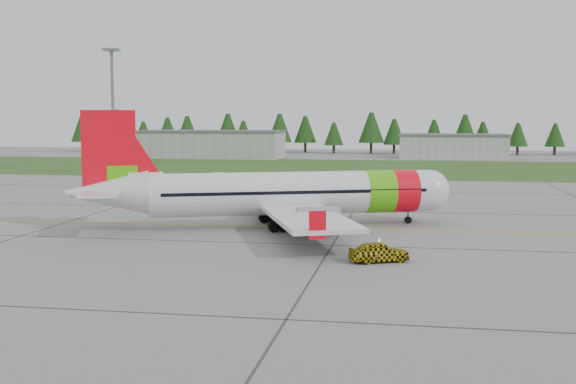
# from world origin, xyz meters

# --- Properties ---
(ground) EXTENTS (320.00, 320.00, 0.00)m
(ground) POSITION_xyz_m (0.00, 0.00, 0.00)
(ground) COLOR gray
(ground) RESTS_ON ground
(aircraft) EXTENTS (31.83, 30.26, 10.06)m
(aircraft) POSITION_xyz_m (4.95, 8.27, 2.90)
(aircraft) COLOR silver
(aircraft) RESTS_ON ground
(follow_me_car) EXTENTS (1.88, 2.01, 3.98)m
(follow_me_car) POSITION_xyz_m (13.69, -5.57, 1.99)
(follow_me_car) COLOR yellow
(follow_me_car) RESTS_ON ground
(service_van) EXTENTS (1.64, 1.56, 4.42)m
(service_van) POSITION_xyz_m (-12.14, 48.28, 2.21)
(service_van) COLOR silver
(service_van) RESTS_ON ground
(grass_strip) EXTENTS (320.00, 50.00, 0.03)m
(grass_strip) POSITION_xyz_m (0.00, 82.00, 0.01)
(grass_strip) COLOR #30561E
(grass_strip) RESTS_ON ground
(taxi_guideline) EXTENTS (120.00, 0.25, 0.02)m
(taxi_guideline) POSITION_xyz_m (0.00, 8.00, 0.01)
(taxi_guideline) COLOR gold
(taxi_guideline) RESTS_ON ground
(hangar_west) EXTENTS (32.00, 14.00, 6.00)m
(hangar_west) POSITION_xyz_m (-30.00, 110.00, 3.00)
(hangar_west) COLOR #A8A8A3
(hangar_west) RESTS_ON ground
(hangar_east) EXTENTS (24.00, 12.00, 5.20)m
(hangar_east) POSITION_xyz_m (25.00, 118.00, 2.60)
(hangar_east) COLOR #A8A8A3
(hangar_east) RESTS_ON ground
(floodlight_mast) EXTENTS (0.50, 0.50, 20.00)m
(floodlight_mast) POSITION_xyz_m (-32.00, 58.00, 10.00)
(floodlight_mast) COLOR slate
(floodlight_mast) RESTS_ON ground
(treeline) EXTENTS (160.00, 8.00, 10.00)m
(treeline) POSITION_xyz_m (0.00, 138.00, 5.00)
(treeline) COLOR #1C3F14
(treeline) RESTS_ON ground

